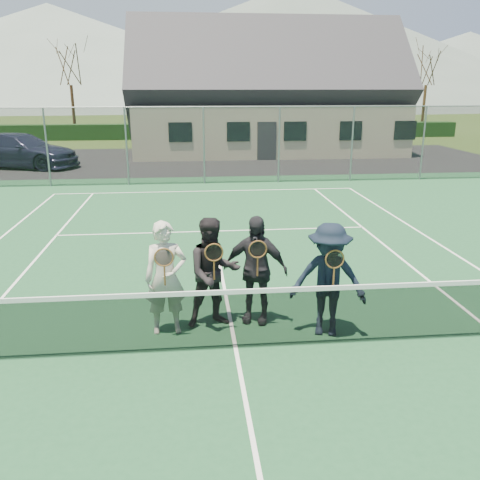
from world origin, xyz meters
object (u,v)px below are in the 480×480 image
Objects in this scene: player_d at (328,280)px; player_c at (255,269)px; car_c at (21,151)px; player_b at (213,273)px; tennis_net at (235,317)px; player_a at (166,278)px; clubhouse at (266,82)px.

player_c is at bearing 151.36° from player_d.
player_b is at bearing -137.43° from car_c.
player_b is at bearing 108.20° from tennis_net.
player_b is (0.75, 0.16, -0.00)m from player_a.
tennis_net is at bearing -137.73° from car_c.
player_a is 0.76m from player_b.
tennis_net is 24.57m from clubhouse.
car_c is at bearing 116.95° from player_c.
tennis_net is 1.28m from player_a.
player_c is at bearing 66.10° from tennis_net.
player_d is (1.46, 0.34, 0.38)m from tennis_net.
player_a is at bearing -167.86° from player_b.
player_a and player_d have the same top height.
tennis_net is 1.55m from player_d.
player_a is 1.00× the size of player_c.
player_a is 1.00× the size of player_b.
clubhouse reaches higher than player_a.
player_b is (-0.27, 0.83, 0.38)m from tennis_net.
tennis_net is 1.08m from player_c.
clubhouse is (12.61, 5.33, 3.18)m from car_c.
player_b is at bearing -172.79° from player_c.
tennis_net is 6.49× the size of player_a.
player_c is at bearing -98.85° from clubhouse.
player_b is at bearing 12.14° from player_a.
car_c is 19.69m from player_b.
clubhouse is (4.00, 24.00, 3.45)m from tennis_net.
clubhouse is at bearing -49.58° from car_c.
player_a is at bearing -102.15° from clubhouse.
player_a reaches higher than car_c.
player_b is (8.34, -17.83, 0.11)m from car_c.
player_c is (0.41, 0.92, 0.38)m from tennis_net.
car_c is 14.06m from clubhouse.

